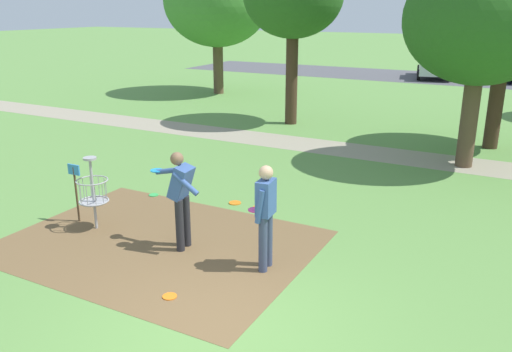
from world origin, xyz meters
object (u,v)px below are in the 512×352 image
parked_car_center_left (510,64)px  frisbee_mid_grass (154,195)px  frisbee_far_left (170,296)px  disc_golf_basket (91,190)px  tree_mid_right (507,25)px  frisbee_near_basket (259,207)px  tree_near_left (482,20)px  parked_car_leftmost (436,62)px  frisbee_by_tee (235,203)px  player_foreground_watching (266,212)px  player_throwing (181,194)px  tree_far_left (217,1)px

parked_car_center_left → frisbee_mid_grass: bearing=-102.9°
frisbee_far_left → disc_golf_basket: bearing=154.0°
frisbee_mid_grass → tree_mid_right: (6.16, 7.97, 3.48)m
frisbee_mid_grass → parked_car_center_left: 25.24m
disc_golf_basket → frisbee_near_basket: bearing=46.2°
frisbee_near_basket → frisbee_mid_grass: (-2.40, -0.44, 0.00)m
parked_car_center_left → disc_golf_basket: bearing=-101.7°
tree_near_left → parked_car_center_left: size_ratio=1.25×
disc_golf_basket → frisbee_mid_grass: disc_golf_basket is taller
frisbee_near_basket → tree_near_left: size_ratio=0.05×
tree_mid_right → parked_car_leftmost: size_ratio=1.11×
frisbee_mid_grass → frisbee_far_left: size_ratio=1.01×
frisbee_mid_grass → tree_mid_right: tree_mid_right is taller
disc_golf_basket → frisbee_near_basket: (2.27, 2.36, -0.74)m
disc_golf_basket → parked_car_leftmost: parked_car_leftmost is taller
frisbee_near_basket → frisbee_by_tee: same height
frisbee_far_left → parked_car_leftmost: size_ratio=0.05×
tree_mid_right → parked_car_center_left: bearing=91.8°
frisbee_by_tee → tree_near_left: (3.90, 5.19, 3.66)m
frisbee_near_basket → frisbee_far_left: (0.50, -3.71, 0.00)m
tree_near_left → frisbee_near_basket: bearing=-122.7°
frisbee_by_tee → frisbee_near_basket: bearing=0.8°
tree_mid_right → parked_car_leftmost: bearing=105.6°
player_foreground_watching → player_throwing: (-1.59, -0.01, 0.02)m
disc_golf_basket → parked_car_leftmost: bearing=86.4°
player_throwing → frisbee_by_tee: (-0.30, 2.28, -0.98)m
disc_golf_basket → parked_car_leftmost: size_ratio=0.31×
frisbee_near_basket → frisbee_far_left: bearing=-82.3°
frisbee_mid_grass → tree_near_left: size_ratio=0.04×
player_throwing → frisbee_mid_grass: bearing=139.0°
tree_far_left → parked_car_center_left: (11.99, 11.71, -3.30)m
disc_golf_basket → tree_near_left: (5.59, 7.54, 2.92)m
frisbee_far_left → tree_far_left: tree_far_left is taller
frisbee_near_basket → tree_far_left: (-8.75, 12.44, 4.21)m
frisbee_far_left → parked_car_center_left: (2.74, 27.86, 0.91)m
tree_near_left → disc_golf_basket: bearing=-126.6°
parked_car_leftmost → parked_car_center_left: same height
frisbee_by_tee → parked_car_center_left: 24.47m
tree_mid_right → player_foreground_watching: bearing=-104.0°
tree_mid_right → tree_far_left: bearing=158.6°
parked_car_leftmost → frisbee_mid_grass: bearing=-94.3°
player_foreground_watching → parked_car_leftmost: (-1.95, 25.55, -0.05)m
disc_golf_basket → frisbee_mid_grass: bearing=94.1°
tree_far_left → frisbee_far_left: bearing=-60.2°
tree_mid_right → parked_car_center_left: tree_mid_right is taller
tree_mid_right → tree_far_left: 13.45m
disc_golf_basket → parked_car_center_left: size_ratio=0.33×
frisbee_near_basket → tree_near_left: 7.16m
frisbee_near_basket → frisbee_by_tee: bearing=-179.2°
player_foreground_watching → frisbee_by_tee: size_ratio=6.59×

